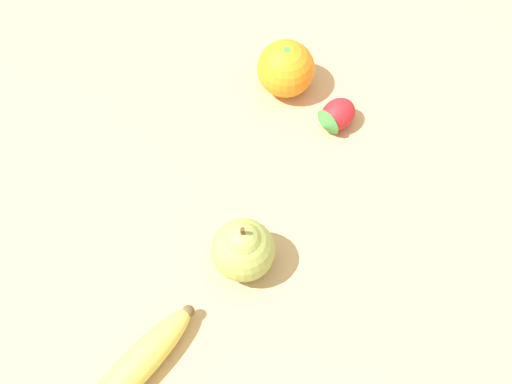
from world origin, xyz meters
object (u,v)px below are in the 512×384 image
object	(u,v)px
banana	(132,370)
pear	(243,249)
strawberry	(336,116)
orange	(286,69)

from	to	relation	value
banana	pear	bearing A→B (deg)	178.94
pear	strawberry	world-z (taller)	pear
orange	banana	bearing A→B (deg)	-115.08
banana	orange	size ratio (longest dim) A/B	2.04
orange	strawberry	bearing A→B (deg)	-46.29
orange	strawberry	distance (m)	0.09
banana	pear	world-z (taller)	pear
orange	pear	distance (m)	0.28
banana	strawberry	xyz separation A→B (m)	(0.25, 0.33, 0.00)
strawberry	pear	bearing A→B (deg)	17.01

